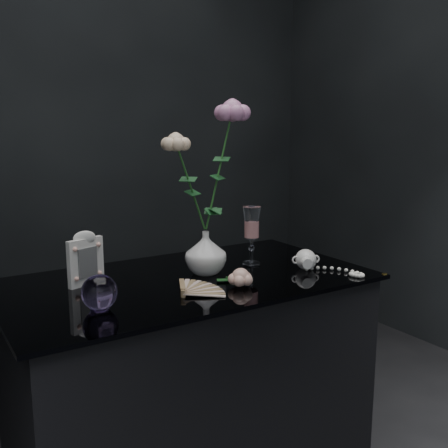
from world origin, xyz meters
TOP-DOWN VIEW (x-y plane):
  - table at (0.00, 0.05)m, footprint 1.05×0.58m
  - vase at (0.07, 0.06)m, footprint 0.14×0.14m
  - wine_glass at (0.24, 0.08)m, footprint 0.08×0.08m
  - picture_frame at (-0.27, 0.14)m, footprint 0.14×0.12m
  - paperweight at (-0.30, -0.07)m, footprint 0.10×0.10m
  - paper_fan at (-0.09, -0.10)m, footprint 0.24×0.20m
  - loose_rose at (0.09, -0.10)m, footprint 0.14×0.17m
  - pearl_jar at (0.36, -0.06)m, footprint 0.29×0.29m
  - roses at (0.08, 0.06)m, footprint 0.27×0.11m

SIDE VIEW (x-z plane):
  - table at x=0.00m, z-range 0.00..0.76m
  - paper_fan at x=-0.09m, z-range 0.76..0.78m
  - loose_rose at x=0.09m, z-range 0.76..0.81m
  - pearl_jar at x=0.36m, z-range 0.76..0.83m
  - paperweight at x=-0.30m, z-range 0.76..0.85m
  - vase at x=0.07m, z-range 0.76..0.89m
  - picture_frame at x=-0.27m, z-range 0.76..0.92m
  - wine_glass at x=0.24m, z-range 0.76..0.95m
  - roses at x=0.08m, z-range 0.87..1.31m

